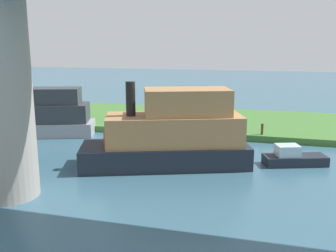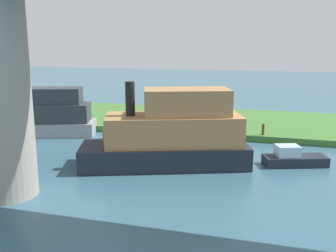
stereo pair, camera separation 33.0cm
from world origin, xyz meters
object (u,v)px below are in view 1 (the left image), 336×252
Objects in this scene: mooring_post at (262,129)px; person_on_bank at (188,119)px; riverboat_paddlewheel at (45,116)px; pontoon_yellow at (293,158)px; bridge_pylon at (1,101)px; houseboat_blue at (171,135)px.

person_on_bank is at bearing -12.26° from mooring_post.
mooring_post is at bearing -171.11° from riverboat_paddlewheel.
person_on_bank reaches higher than pontoon_yellow.
mooring_post is 6.06m from pontoon_yellow.
riverboat_paddlewheel is (17.35, 2.72, 0.66)m from mooring_post.
bridge_pylon reaches higher than mooring_post.
pontoon_yellow is at bearing 171.30° from riverboat_paddlewheel.
bridge_pylon is at bearing 70.31° from person_on_bank.
houseboat_blue is (5.33, 7.74, 1.01)m from mooring_post.
pontoon_yellow is (-2.04, 5.69, -0.47)m from mooring_post.
bridge_pylon is 19.18m from mooring_post.
pontoon_yellow is at bearing 109.78° from mooring_post.
riverboat_paddlewheel is 19.66m from pontoon_yellow.
bridge_pylon is 6.91× the size of person_on_bank.
bridge_pylon is 11.12× the size of mooring_post.
pontoon_yellow is (-8.24, 7.03, -0.74)m from person_on_bank.
person_on_bank is at bearing -160.00° from riverboat_paddlewheel.
mooring_post is at bearing -129.25° from bridge_pylon.
mooring_post reaches higher than pontoon_yellow.
mooring_post is 9.45m from houseboat_blue.
bridge_pylon is 17.26m from person_on_bank.
bridge_pylon is 17.07m from pontoon_yellow.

